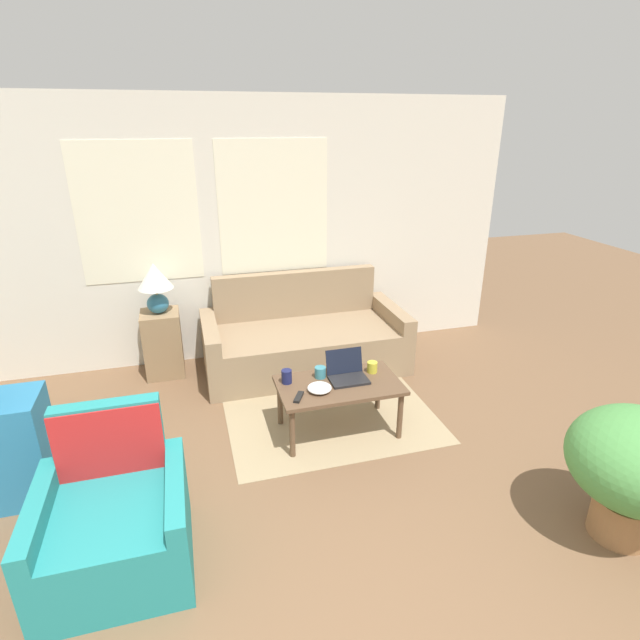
{
  "coord_description": "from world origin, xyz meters",
  "views": [
    {
      "loc": [
        -0.35,
        -1.27,
        2.36
      ],
      "look_at": [
        0.73,
        2.59,
        0.75
      ],
      "focal_mm": 28.0,
      "sensor_mm": 36.0,
      "label": 1
    }
  ],
  "objects_px": {
    "snack_bowl": "(319,388)",
    "potted_plant": "(636,464)",
    "table_lamp": "(155,282)",
    "tv_remote": "(299,397)",
    "laptop": "(347,373)",
    "cup_white": "(287,377)",
    "coffee_table": "(339,389)",
    "cup_navy": "(320,372)",
    "cup_yellow": "(372,367)",
    "armchair": "(115,523)",
    "couch": "(303,341)"
  },
  "relations": [
    {
      "from": "tv_remote",
      "to": "armchair",
      "type": "bearing_deg",
      "value": -148.75
    },
    {
      "from": "laptop",
      "to": "snack_bowl",
      "type": "relative_size",
      "value": 1.62
    },
    {
      "from": "table_lamp",
      "to": "cup_navy",
      "type": "distance_m",
      "value": 1.84
    },
    {
      "from": "laptop",
      "to": "coffee_table",
      "type": "bearing_deg",
      "value": -145.08
    },
    {
      "from": "couch",
      "to": "tv_remote",
      "type": "distance_m",
      "value": 1.42
    },
    {
      "from": "table_lamp",
      "to": "cup_white",
      "type": "distance_m",
      "value": 1.68
    },
    {
      "from": "table_lamp",
      "to": "laptop",
      "type": "height_order",
      "value": "table_lamp"
    },
    {
      "from": "couch",
      "to": "laptop",
      "type": "bearing_deg",
      "value": -86.49
    },
    {
      "from": "cup_white",
      "to": "snack_bowl",
      "type": "height_order",
      "value": "cup_white"
    },
    {
      "from": "coffee_table",
      "to": "couch",
      "type": "bearing_deg",
      "value": 89.31
    },
    {
      "from": "coffee_table",
      "to": "laptop",
      "type": "height_order",
      "value": "laptop"
    },
    {
      "from": "couch",
      "to": "coffee_table",
      "type": "bearing_deg",
      "value": -90.69
    },
    {
      "from": "coffee_table",
      "to": "snack_bowl",
      "type": "xyz_separation_m",
      "value": [
        -0.18,
        -0.07,
        0.08
      ]
    },
    {
      "from": "couch",
      "to": "potted_plant",
      "type": "bearing_deg",
      "value": -64.64
    },
    {
      "from": "coffee_table",
      "to": "cup_white",
      "type": "xyz_separation_m",
      "value": [
        -0.39,
        0.12,
        0.11
      ]
    },
    {
      "from": "armchair",
      "to": "potted_plant",
      "type": "xyz_separation_m",
      "value": [
        2.91,
        -0.63,
        0.25
      ]
    },
    {
      "from": "coffee_table",
      "to": "laptop",
      "type": "xyz_separation_m",
      "value": [
        0.09,
        0.06,
        0.1
      ]
    },
    {
      "from": "cup_navy",
      "to": "cup_yellow",
      "type": "bearing_deg",
      "value": -3.79
    },
    {
      "from": "coffee_table",
      "to": "laptop",
      "type": "bearing_deg",
      "value": 34.92
    },
    {
      "from": "couch",
      "to": "potted_plant",
      "type": "height_order",
      "value": "couch"
    },
    {
      "from": "armchair",
      "to": "cup_yellow",
      "type": "height_order",
      "value": "armchair"
    },
    {
      "from": "couch",
      "to": "laptop",
      "type": "xyz_separation_m",
      "value": [
        0.07,
        -1.17,
        0.22
      ]
    },
    {
      "from": "table_lamp",
      "to": "tv_remote",
      "type": "distance_m",
      "value": 1.91
    },
    {
      "from": "laptop",
      "to": "potted_plant",
      "type": "relative_size",
      "value": 0.36
    },
    {
      "from": "coffee_table",
      "to": "cup_white",
      "type": "distance_m",
      "value": 0.42
    },
    {
      "from": "couch",
      "to": "cup_navy",
      "type": "height_order",
      "value": "couch"
    },
    {
      "from": "coffee_table",
      "to": "potted_plant",
      "type": "relative_size",
      "value": 1.15
    },
    {
      "from": "laptop",
      "to": "cup_yellow",
      "type": "bearing_deg",
      "value": 11.35
    },
    {
      "from": "snack_bowl",
      "to": "potted_plant",
      "type": "xyz_separation_m",
      "value": [
        1.49,
        -1.44,
        0.06
      ]
    },
    {
      "from": "snack_bowl",
      "to": "tv_remote",
      "type": "relative_size",
      "value": 1.21
    },
    {
      "from": "couch",
      "to": "laptop",
      "type": "height_order",
      "value": "couch"
    },
    {
      "from": "laptop",
      "to": "cup_white",
      "type": "bearing_deg",
      "value": 172.73
    },
    {
      "from": "couch",
      "to": "cup_navy",
      "type": "relative_size",
      "value": 22.16
    },
    {
      "from": "coffee_table",
      "to": "cup_yellow",
      "type": "xyz_separation_m",
      "value": [
        0.32,
        0.11,
        0.1
      ]
    },
    {
      "from": "laptop",
      "to": "potted_plant",
      "type": "bearing_deg",
      "value": -52.03
    },
    {
      "from": "snack_bowl",
      "to": "coffee_table",
      "type": "bearing_deg",
      "value": 22.22
    },
    {
      "from": "armchair",
      "to": "cup_navy",
      "type": "xyz_separation_m",
      "value": [
        1.48,
        1.02,
        0.22
      ]
    },
    {
      "from": "table_lamp",
      "to": "cup_navy",
      "type": "relative_size",
      "value": 5.39
    },
    {
      "from": "couch",
      "to": "cup_white",
      "type": "height_order",
      "value": "couch"
    },
    {
      "from": "cup_white",
      "to": "laptop",
      "type": "bearing_deg",
      "value": -7.27
    },
    {
      "from": "tv_remote",
      "to": "snack_bowl",
      "type": "bearing_deg",
      "value": 18.73
    },
    {
      "from": "cup_navy",
      "to": "cup_yellow",
      "type": "xyz_separation_m",
      "value": [
        0.43,
        -0.03,
        0.0
      ]
    },
    {
      "from": "coffee_table",
      "to": "cup_navy",
      "type": "distance_m",
      "value": 0.2
    },
    {
      "from": "armchair",
      "to": "cup_navy",
      "type": "height_order",
      "value": "armchair"
    },
    {
      "from": "laptop",
      "to": "tv_remote",
      "type": "distance_m",
      "value": 0.49
    },
    {
      "from": "armchair",
      "to": "cup_white",
      "type": "height_order",
      "value": "armchair"
    },
    {
      "from": "couch",
      "to": "table_lamp",
      "type": "distance_m",
      "value": 1.54
    },
    {
      "from": "snack_bowl",
      "to": "table_lamp",
      "type": "bearing_deg",
      "value": 128.27
    },
    {
      "from": "coffee_table",
      "to": "potted_plant",
      "type": "xyz_separation_m",
      "value": [
        1.31,
        -1.51,
        0.13
      ]
    },
    {
      "from": "armchair",
      "to": "tv_remote",
      "type": "relative_size",
      "value": 5.73
    }
  ]
}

